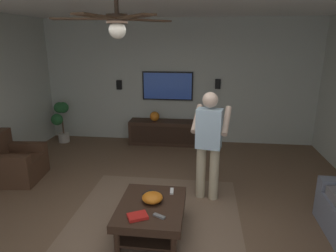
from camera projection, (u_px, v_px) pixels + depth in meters
name	position (u px, v px, depth m)	size (l,w,h in m)	color
ground_plane	(153.00, 227.00, 3.84)	(8.47, 8.47, 0.00)	brown
wall_back_tv	(178.00, 82.00, 6.86)	(0.10, 6.44, 2.82)	#B2B7AD
area_rug	(154.00, 223.00, 3.93)	(2.60, 2.27, 0.01)	#7A604C
armchair	(14.00, 164.00, 5.10)	(0.88, 0.89, 0.82)	#472D1E
coffee_table	(151.00, 212.00, 3.66)	(1.00, 0.80, 0.40)	#332116
media_console	(166.00, 132.00, 6.88)	(0.45, 1.70, 0.55)	#332116
tv	(168.00, 86.00, 6.82)	(0.05, 1.17, 0.66)	black
person_standing	(209.00, 140.00, 4.32)	(0.60, 0.61, 1.64)	#C6B793
potted_plant_tall	(61.00, 116.00, 6.91)	(0.39, 0.38, 0.96)	#B7B2A8
bowl	(152.00, 198.00, 3.67)	(0.26, 0.26, 0.12)	orange
remote_white	(172.00, 191.00, 3.92)	(0.15, 0.04, 0.02)	white
remote_black	(148.00, 193.00, 3.88)	(0.15, 0.04, 0.02)	black
remote_grey	(159.00, 216.00, 3.36)	(0.15, 0.04, 0.02)	slate
book	(138.00, 216.00, 3.35)	(0.22, 0.16, 0.04)	red
vase_round	(155.00, 116.00, 6.78)	(0.22, 0.22, 0.22)	orange
wall_speaker_left	(218.00, 84.00, 6.69)	(0.06, 0.12, 0.22)	black
wall_speaker_right	(119.00, 85.00, 6.97)	(0.06, 0.12, 0.22)	black
ceiling_fan	(117.00, 22.00, 2.73)	(1.20, 1.07, 0.46)	#4C3828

